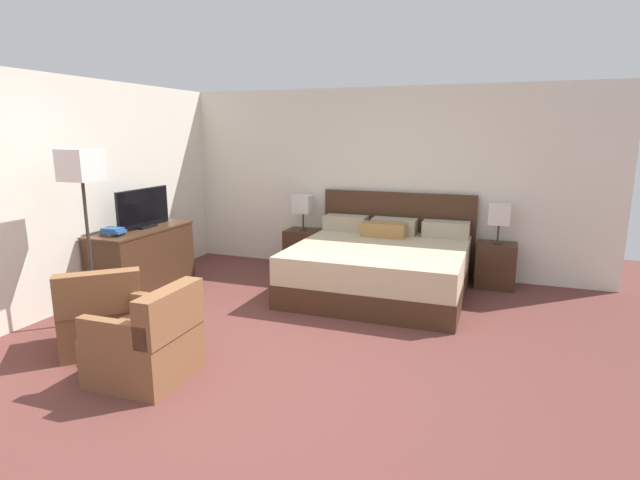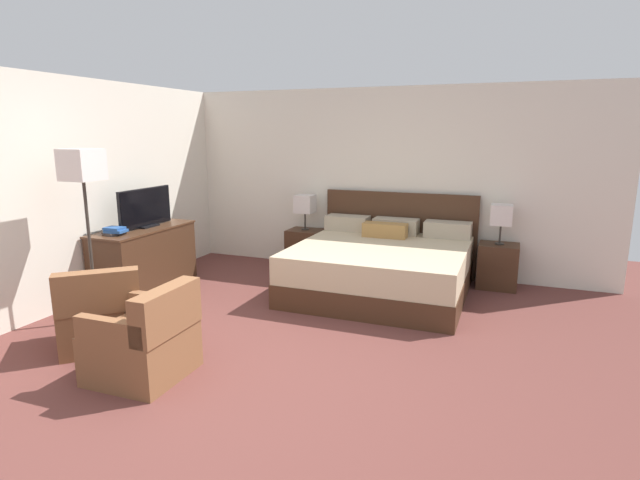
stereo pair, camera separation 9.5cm
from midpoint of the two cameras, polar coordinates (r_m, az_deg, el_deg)
The scene contains 16 objects.
ground_plane at distance 3.98m, azimuth -10.52°, elevation -16.69°, with size 11.17×11.17×0.00m, color brown.
wall_back at distance 7.00m, azimuth 4.97°, elevation 6.76°, with size 6.43×0.06×2.50m, color silver.
wall_left at distance 6.41m, azimuth -24.41°, elevation 5.22°, with size 0.06×5.52×2.50m, color silver.
bed at distance 6.09m, azimuth 6.52°, elevation -2.96°, with size 2.07×1.99×1.12m.
nightstand_left at distance 7.15m, azimuth -2.30°, elevation -1.01°, with size 0.48×0.41×0.56m.
nightstand_right at distance 6.63m, azimuth 19.05°, elevation -2.73°, with size 0.48×0.41×0.56m.
table_lamp_left at distance 7.03m, azimuth -2.34°, elevation 4.09°, with size 0.25×0.25×0.49m.
table_lamp_right at distance 6.50m, azimuth 19.44°, elevation 2.74°, with size 0.25×0.25×0.49m.
dresser at distance 6.53m, azimuth -19.98°, elevation -1.97°, with size 0.56×1.38×0.77m.
tv at distance 6.47m, azimuth -19.92°, elevation 3.37°, with size 0.18×0.89×0.48m.
book_red_cover at distance 6.13m, azimuth -23.06°, elevation 0.62°, with size 0.18×0.20×0.03m, color #383333.
book_blue_cover at distance 6.10m, azimuth -22.87°, elevation 0.88°, with size 0.21×0.17×0.03m, color #234C8E.
book_small_top at distance 6.11m, azimuth -23.04°, elevation 1.16°, with size 0.20×0.16×0.03m, color #234C8E.
armchair_by_window at distance 4.96m, azimuth -24.16°, elevation -8.04°, with size 0.97×0.97×0.76m.
armchair_companion at distance 4.23m, azimuth -19.68°, elevation -11.13°, with size 0.70×0.69×0.76m.
floor_lamp at distance 5.38m, azimuth -26.01°, elevation 6.43°, with size 0.32×0.32×1.76m.
Camera 1 is at (1.79, -2.99, 1.91)m, focal length 28.00 mm.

